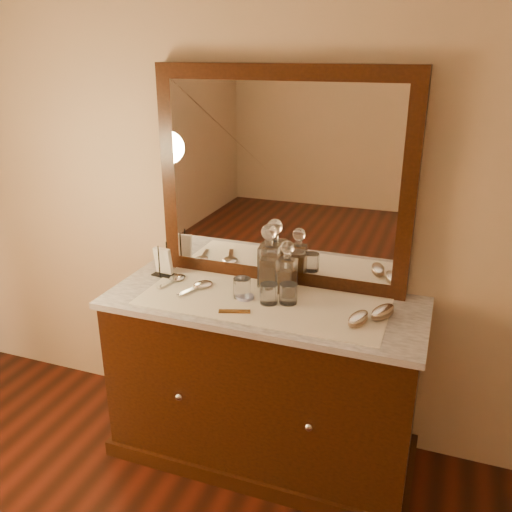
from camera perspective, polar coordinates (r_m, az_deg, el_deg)
name	(u,v)px	position (r m, az deg, el deg)	size (l,w,h in m)	color
dresser_cabinet	(263,383)	(2.64, 0.77, -13.35)	(1.40, 0.55, 0.82)	black
dresser_plinth	(263,445)	(2.87, 0.73, -19.45)	(1.46, 0.59, 0.08)	black
knob_left	(179,397)	(2.51, -8.18, -14.58)	(0.04, 0.04, 0.04)	silver
knob_right	(309,427)	(2.33, 5.64, -17.63)	(0.04, 0.04, 0.04)	silver
marble_top	(264,303)	(2.43, 0.82, -5.04)	(1.44, 0.59, 0.03)	white
mirror_frame	(282,179)	(2.47, 2.78, 8.14)	(1.20, 0.08, 1.00)	black
mirror_glass	(280,181)	(2.44, 2.54, 7.97)	(1.06, 0.01, 0.86)	white
lace_runner	(262,302)	(2.40, 0.66, -4.88)	(1.10, 0.45, 0.00)	silver
pin_dish	(245,297)	(2.43, -1.17, -4.37)	(0.08, 0.08, 0.01)	white
comb	(234,311)	(2.31, -2.30, -5.90)	(0.14, 0.03, 0.01)	brown
napkin_rack	(163,263)	(2.69, -9.82, -0.72)	(0.12, 0.08, 0.17)	black
decanter_left	(269,262)	(2.52, 1.39, -0.63)	(0.10, 0.10, 0.30)	brown
decanter_right	(287,273)	(2.45, 3.29, -1.79)	(0.08, 0.08, 0.25)	brown
brush_near	(358,319)	(2.25, 10.80, -6.56)	(0.09, 0.15, 0.04)	#96775B
brush_far	(383,312)	(2.32, 13.31, -5.82)	(0.12, 0.16, 0.04)	#96775B
hand_mirror_outer	(175,279)	(2.64, -8.57, -2.42)	(0.09, 0.19, 0.02)	silver
hand_mirror_inner	(200,286)	(2.55, -5.96, -3.15)	(0.12, 0.22, 0.02)	silver
tumblers	(266,292)	(2.39, 1.09, -3.80)	(0.29, 0.11, 0.09)	white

